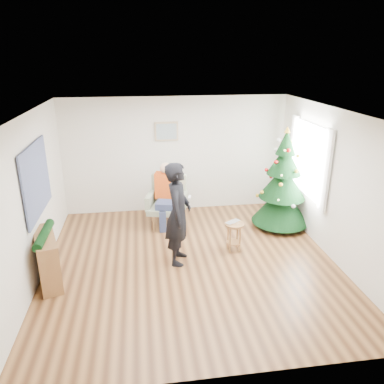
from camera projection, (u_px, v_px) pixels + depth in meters
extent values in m
plane|color=brown|center=(191.00, 263.00, 6.56)|extent=(5.00, 5.00, 0.00)
plane|color=white|center=(191.00, 113.00, 5.66)|extent=(5.00, 5.00, 0.00)
plane|color=silver|center=(176.00, 155.00, 8.43)|extent=(5.00, 0.00, 5.00)
plane|color=silver|center=(226.00, 279.00, 3.79)|extent=(5.00, 0.00, 5.00)
plane|color=silver|center=(31.00, 201.00, 5.78)|extent=(0.00, 5.00, 5.00)
plane|color=silver|center=(335.00, 186.00, 6.44)|extent=(0.00, 5.00, 5.00)
cube|color=white|center=(309.00, 160.00, 7.30)|extent=(0.04, 1.30, 1.40)
cube|color=white|center=(326.00, 171.00, 6.60)|extent=(0.05, 0.25, 1.50)
cube|color=white|center=(293.00, 151.00, 7.99)|extent=(0.05, 0.25, 1.50)
cylinder|color=#3F2816|center=(279.00, 220.00, 7.93)|extent=(0.09, 0.09, 0.27)
cone|color=black|center=(281.00, 204.00, 7.80)|extent=(1.18, 1.18, 0.77)
cone|color=black|center=(283.00, 181.00, 7.63)|extent=(0.94, 0.94, 0.68)
cone|color=black|center=(285.00, 160.00, 7.47)|extent=(0.69, 0.69, 0.59)
cone|color=black|center=(286.00, 142.00, 7.34)|extent=(0.40, 0.40, 0.50)
cone|color=gold|center=(288.00, 129.00, 7.26)|extent=(0.13, 0.13, 0.13)
cylinder|color=brown|center=(234.00, 224.00, 6.82)|extent=(0.36, 0.36, 0.04)
cylinder|color=brown|center=(234.00, 242.00, 6.94)|extent=(0.27, 0.27, 0.02)
imported|color=silver|center=(234.00, 223.00, 6.80)|extent=(0.36, 0.32, 0.02)
cube|color=gray|center=(167.00, 208.00, 7.89)|extent=(0.89, 0.86, 0.12)
cube|color=gray|center=(169.00, 188.00, 8.07)|extent=(0.75, 0.31, 0.60)
cube|color=gray|center=(150.00, 200.00, 7.87)|extent=(0.25, 0.59, 0.30)
cube|color=gray|center=(183.00, 202.00, 7.80)|extent=(0.25, 0.59, 0.30)
cube|color=navy|center=(167.00, 204.00, 7.77)|extent=(0.52, 0.54, 0.14)
cube|color=#CF4913|center=(166.00, 185.00, 7.87)|extent=(0.49, 0.34, 0.55)
sphere|color=tan|center=(166.00, 168.00, 7.72)|extent=(0.23, 0.23, 0.23)
imported|color=black|center=(178.00, 214.00, 6.32)|extent=(0.58, 0.74, 1.80)
cube|color=white|center=(190.00, 197.00, 6.22)|extent=(0.07, 0.13, 0.04)
cube|color=brown|center=(47.00, 258.00, 5.92)|extent=(0.58, 1.04, 0.80)
cylinder|color=black|center=(44.00, 235.00, 5.77)|extent=(0.14, 0.90, 0.14)
cube|color=black|center=(36.00, 180.00, 5.98)|extent=(0.03, 1.50, 1.15)
cube|color=tan|center=(166.00, 131.00, 8.19)|extent=(0.52, 0.03, 0.42)
cube|color=gray|center=(166.00, 132.00, 8.17)|extent=(0.44, 0.02, 0.34)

